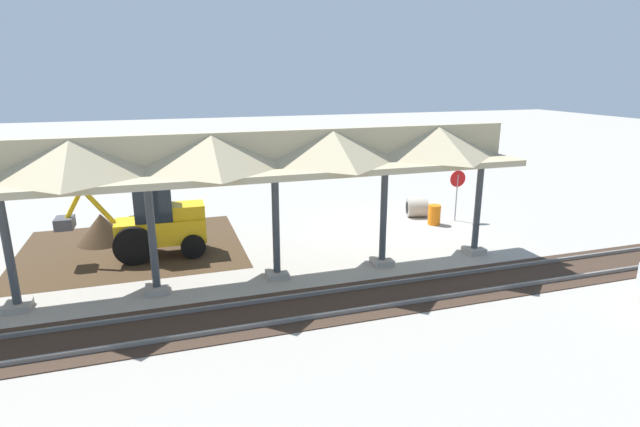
# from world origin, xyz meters

# --- Properties ---
(ground_plane) EXTENTS (120.00, 120.00, 0.00)m
(ground_plane) POSITION_xyz_m (0.00, 0.00, 0.00)
(ground_plane) COLOR #9E998E
(dirt_work_zone) EXTENTS (8.29, 7.00, 0.01)m
(dirt_work_zone) POSITION_xyz_m (10.76, -0.67, 0.00)
(dirt_work_zone) COLOR #42301E
(dirt_work_zone) RESTS_ON ground
(platform_canopy) EXTENTS (20.47, 3.20, 4.90)m
(platform_canopy) POSITION_xyz_m (7.94, 3.89, 4.17)
(platform_canopy) COLOR #9E998E
(platform_canopy) RESTS_ON ground
(rail_tracks) EXTENTS (60.00, 2.58, 0.15)m
(rail_tracks) POSITION_xyz_m (0.00, 6.42, 0.03)
(rail_tracks) COLOR slate
(rail_tracks) RESTS_ON ground
(stop_sign) EXTENTS (0.76, 0.06, 2.36)m
(stop_sign) POSITION_xyz_m (-3.40, -0.10, 1.71)
(stop_sign) COLOR gray
(stop_sign) RESTS_ON ground
(backhoe) EXTENTS (5.12, 1.76, 2.82)m
(backhoe) POSITION_xyz_m (9.76, 0.48, 1.27)
(backhoe) COLOR #EAB214
(backhoe) RESTS_ON ground
(dirt_mound) EXTENTS (3.95, 3.95, 2.39)m
(dirt_mound) POSITION_xyz_m (11.91, -1.82, 0.00)
(dirt_mound) COLOR #42301E
(dirt_mound) RESTS_ON ground
(concrete_pipe) EXTENTS (1.15, 1.12, 0.90)m
(concrete_pipe) POSITION_xyz_m (-2.03, -1.25, 0.45)
(concrete_pipe) COLOR #9E9384
(concrete_pipe) RESTS_ON ground
(traffic_barrel) EXTENTS (0.56, 0.56, 0.90)m
(traffic_barrel) POSITION_xyz_m (-2.15, 0.13, 0.45)
(traffic_barrel) COLOR orange
(traffic_barrel) RESTS_ON ground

